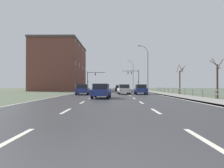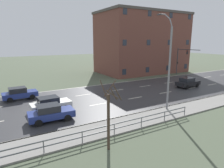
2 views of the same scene
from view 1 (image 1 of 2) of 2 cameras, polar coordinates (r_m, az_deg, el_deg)
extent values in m
cube|color=#4C5642|center=(50.95, 0.25, -2.13)|extent=(160.00, 160.00, 0.12)
cube|color=#303033|center=(62.94, 0.28, -1.76)|extent=(14.00, 120.00, 0.02)
cube|color=beige|center=(5.67, -26.25, -13.84)|extent=(0.16, 2.20, 0.01)
cube|color=beige|center=(10.70, -13.05, -7.56)|extent=(0.16, 2.20, 0.01)
cube|color=beige|center=(15.98, -8.52, -5.25)|extent=(0.16, 2.20, 0.01)
cube|color=beige|center=(21.31, -6.26, -4.08)|extent=(0.16, 2.20, 0.01)
cube|color=beige|center=(26.68, -4.91, -3.37)|extent=(0.16, 2.20, 0.01)
cube|color=beige|center=(32.05, -4.02, -2.90)|extent=(0.16, 2.20, 0.01)
cube|color=beige|center=(37.43, -3.38, -2.56)|extent=(0.16, 2.20, 0.01)
cube|color=beige|center=(42.82, -2.90, -2.31)|extent=(0.16, 2.20, 0.01)
cube|color=beige|center=(48.21, -2.53, -2.12)|extent=(0.16, 2.20, 0.01)
cube|color=beige|center=(53.60, -2.24, -1.96)|extent=(0.16, 2.20, 0.01)
cube|color=beige|center=(59.00, -1.99, -1.83)|extent=(0.16, 2.20, 0.01)
cube|color=beige|center=(64.39, -1.79, -1.72)|extent=(0.16, 2.20, 0.01)
cube|color=beige|center=(69.79, -1.62, -1.63)|extent=(0.16, 2.20, 0.01)
cube|color=beige|center=(75.18, -1.48, -1.56)|extent=(0.16, 2.20, 0.01)
cube|color=beige|center=(80.58, -1.35, -1.49)|extent=(0.16, 2.20, 0.01)
cube|color=beige|center=(85.98, -1.24, -1.43)|extent=(0.16, 2.20, 0.01)
cube|color=beige|center=(91.37, -1.14, -1.38)|extent=(0.16, 2.20, 0.01)
cube|color=beige|center=(96.77, -1.06, -1.34)|extent=(0.16, 2.20, 0.01)
cube|color=beige|center=(102.17, -0.98, -1.29)|extent=(0.16, 2.20, 0.01)
cube|color=beige|center=(107.57, -0.91, -1.26)|extent=(0.16, 2.20, 0.01)
cube|color=beige|center=(112.96, -0.85, -1.22)|extent=(0.16, 2.20, 0.01)
cube|color=beige|center=(118.36, -0.79, -1.19)|extent=(0.16, 2.20, 0.01)
cube|color=beige|center=(5.55, 24.49, -14.13)|extent=(0.16, 2.20, 0.01)
cube|color=beige|center=(10.64, 12.43, -7.61)|extent=(0.16, 2.20, 0.01)
cube|color=beige|center=(15.94, 8.37, -5.26)|extent=(0.16, 2.20, 0.01)
cube|color=beige|center=(21.28, 6.35, -4.08)|extent=(0.16, 2.20, 0.01)
cube|color=beige|center=(26.65, 5.14, -3.37)|extent=(0.16, 2.20, 0.01)
cube|color=beige|center=(32.03, 4.35, -2.90)|extent=(0.16, 2.20, 0.01)
cube|color=beige|center=(37.42, 3.78, -2.56)|extent=(0.16, 2.20, 0.01)
cube|color=beige|center=(42.81, 3.35, -2.31)|extent=(0.16, 2.20, 0.01)
cube|color=beige|center=(48.20, 3.02, -2.12)|extent=(0.16, 2.20, 0.01)
cube|color=beige|center=(53.59, 2.76, -1.96)|extent=(0.16, 2.20, 0.01)
cube|color=beige|center=(58.99, 2.54, -1.83)|extent=(0.16, 2.20, 0.01)
cube|color=beige|center=(64.38, 2.36, -1.72)|extent=(0.16, 2.20, 0.01)
cube|color=beige|center=(69.78, 2.21, -1.63)|extent=(0.16, 2.20, 0.01)
cube|color=beige|center=(75.17, 2.08, -1.56)|extent=(0.16, 2.20, 0.01)
cube|color=beige|center=(80.57, 1.97, -1.49)|extent=(0.16, 2.20, 0.01)
cube|color=beige|center=(85.97, 1.87, -1.43)|extent=(0.16, 2.20, 0.01)
cube|color=beige|center=(91.37, 1.78, -1.38)|extent=(0.16, 2.20, 0.01)
cube|color=beige|center=(96.76, 1.71, -1.34)|extent=(0.16, 2.20, 0.01)
cube|color=beige|center=(102.16, 1.64, -1.29)|extent=(0.16, 2.20, 0.01)
cube|color=beige|center=(107.56, 1.58, -1.26)|extent=(0.16, 2.20, 0.01)
cube|color=beige|center=(112.96, 1.52, -1.22)|extent=(0.16, 2.20, 0.01)
cube|color=beige|center=(118.36, 1.47, -1.19)|extent=(0.16, 2.20, 0.01)
cube|color=beige|center=(63.30, 6.50, -1.74)|extent=(0.16, 120.00, 0.01)
cube|color=beige|center=(63.33, -5.93, -1.74)|extent=(0.16, 120.00, 0.01)
cube|color=gray|center=(63.50, 7.98, -1.70)|extent=(3.00, 120.00, 0.12)
cube|color=slate|center=(63.33, 6.70, -1.71)|extent=(0.16, 120.00, 0.12)
cube|color=#515459|center=(27.52, 21.09, -1.32)|extent=(0.06, 34.93, 0.08)
cube|color=#515459|center=(27.52, 21.09, -2.15)|extent=(0.06, 34.93, 0.08)
cylinder|color=#515459|center=(21.38, 27.47, -2.72)|extent=(0.07, 0.07, 1.00)
cylinder|color=#515459|center=(23.80, 24.52, -2.51)|extent=(0.07, 0.07, 1.00)
cylinder|color=#515459|center=(26.27, 22.12, -2.33)|extent=(0.07, 0.07, 1.00)
cylinder|color=#515459|center=(28.79, 20.14, -2.18)|extent=(0.07, 0.07, 1.00)
cylinder|color=#515459|center=(31.33, 18.48, -2.05)|extent=(0.07, 0.07, 1.00)
cylinder|color=#515459|center=(33.89, 17.07, -1.94)|extent=(0.07, 0.07, 1.00)
cylinder|color=#515459|center=(36.47, 15.86, -1.84)|extent=(0.07, 0.07, 1.00)
cylinder|color=#515459|center=(39.07, 14.81, -1.76)|extent=(0.07, 0.07, 1.00)
cylinder|color=#515459|center=(41.68, 13.89, -1.69)|extent=(0.07, 0.07, 1.00)
cylinder|color=#515459|center=(44.29, 13.08, -1.62)|extent=(0.07, 0.07, 1.00)
cylinder|color=slate|center=(43.82, 10.23, 3.40)|extent=(0.20, 0.20, 8.70)
cylinder|color=slate|center=(44.36, 9.99, 9.51)|extent=(0.45, 0.11, 0.81)
cylinder|color=slate|center=(44.40, 9.32, 10.31)|extent=(0.75, 0.11, 0.57)
cylinder|color=slate|center=(44.35, 8.33, 10.74)|extent=(0.85, 0.11, 0.25)
cube|color=#333335|center=(44.30, 7.79, 10.78)|extent=(0.56, 0.24, 0.12)
cylinder|color=slate|center=(75.72, 6.07, 2.03)|extent=(0.20, 0.20, 9.49)
cylinder|color=slate|center=(76.11, 5.93, 5.89)|extent=(0.46, 0.11, 0.82)
cylinder|color=slate|center=(76.13, 5.53, 6.37)|extent=(0.76, 0.11, 0.58)
cylinder|color=slate|center=(76.10, 4.95, 6.61)|extent=(0.86, 0.11, 0.26)
cube|color=#333335|center=(76.08, 4.63, 6.63)|extent=(0.56, 0.24, 0.12)
cylinder|color=#38383A|center=(61.43, 7.67, 1.09)|extent=(0.18, 0.18, 6.18)
cylinder|color=#38383A|center=(61.31, 5.34, 3.74)|extent=(5.01, 0.12, 0.12)
cube|color=black|center=(61.29, 5.57, 3.23)|extent=(0.20, 0.28, 0.80)
sphere|color=red|center=(61.16, 5.58, 3.48)|extent=(0.14, 0.14, 0.14)
sphere|color=#2D2D2D|center=(61.14, 5.58, 3.24)|extent=(0.14, 0.14, 0.14)
sphere|color=#2D2D2D|center=(61.13, 5.58, 3.00)|extent=(0.14, 0.14, 0.14)
cube|color=black|center=(61.21, 4.64, 3.23)|extent=(0.20, 0.28, 0.80)
sphere|color=red|center=(61.08, 4.65, 3.49)|extent=(0.14, 0.14, 0.14)
sphere|color=#2D2D2D|center=(61.06, 4.65, 3.24)|extent=(0.14, 0.14, 0.14)
sphere|color=#2D2D2D|center=(61.04, 4.65, 3.00)|extent=(0.14, 0.14, 0.14)
cube|color=black|center=(61.34, 7.47, 0.63)|extent=(0.18, 0.12, 0.32)
cylinder|color=#38383A|center=(61.98, -7.04, 0.88)|extent=(0.18, 0.18, 5.77)
cylinder|color=#38383A|center=(61.81, -4.52, 3.33)|extent=(5.47, 0.12, 0.12)
cube|color=black|center=(61.80, -4.78, 2.82)|extent=(0.20, 0.28, 0.80)
sphere|color=red|center=(61.67, -4.79, 3.07)|extent=(0.14, 0.14, 0.14)
sphere|color=#2D2D2D|center=(61.65, -4.79, 2.83)|extent=(0.14, 0.14, 0.14)
sphere|color=#2D2D2D|center=(61.64, -4.79, 2.59)|extent=(0.14, 0.14, 0.14)
cube|color=black|center=(61.90, -6.85, 0.62)|extent=(0.18, 0.12, 0.32)
cube|color=navy|center=(31.83, 8.22, -1.78)|extent=(1.89, 4.15, 0.64)
cube|color=black|center=(31.57, 8.27, -0.67)|extent=(1.62, 2.05, 0.60)
cube|color=slate|center=(32.51, 8.09, -0.70)|extent=(1.41, 0.13, 0.51)
cylinder|color=black|center=(33.19, 9.39, -2.28)|extent=(0.24, 0.67, 0.66)
cylinder|color=black|center=(33.03, 6.60, -2.29)|extent=(0.24, 0.67, 0.66)
cylinder|color=black|center=(30.67, 9.98, -2.42)|extent=(0.24, 0.67, 0.66)
cylinder|color=black|center=(30.49, 6.96, -2.44)|extent=(0.24, 0.67, 0.66)
cube|color=red|center=(29.74, 7.36, -1.87)|extent=(0.16, 0.05, 0.14)
cube|color=red|center=(29.89, 9.89, -1.86)|extent=(0.16, 0.05, 0.14)
cube|color=black|center=(53.72, 1.92, -1.29)|extent=(1.98, 4.19, 0.64)
cube|color=black|center=(53.47, 1.95, -0.63)|extent=(1.67, 2.08, 0.60)
cube|color=slate|center=(54.41, 1.86, -0.65)|extent=(1.41, 0.16, 0.51)
cylinder|color=black|center=(55.06, 2.66, -1.60)|extent=(0.26, 0.67, 0.66)
cylinder|color=black|center=(54.93, 0.97, -1.61)|extent=(0.26, 0.67, 0.66)
cylinder|color=black|center=(52.53, 2.92, -1.65)|extent=(0.26, 0.67, 0.66)
cylinder|color=black|center=(52.40, 1.16, -1.66)|extent=(0.26, 0.67, 0.66)
cube|color=red|center=(51.65, 1.38, -1.32)|extent=(0.16, 0.05, 0.14)
cube|color=red|center=(51.76, 2.84, -1.31)|extent=(0.16, 0.05, 0.14)
cube|color=navy|center=(21.38, -3.07, -2.38)|extent=(1.99, 4.19, 0.64)
cube|color=black|center=(21.13, -3.15, -0.72)|extent=(1.67, 2.09, 0.60)
cube|color=slate|center=(22.07, -2.85, -0.77)|extent=(1.41, 0.16, 0.51)
cylinder|color=black|center=(22.58, -0.65, -3.10)|extent=(0.26, 0.67, 0.66)
cylinder|color=black|center=(22.76, -4.72, -3.08)|extent=(0.26, 0.67, 0.66)
cylinder|color=black|center=(20.05, -1.20, -3.42)|extent=(0.26, 0.67, 0.66)
cylinder|color=black|center=(20.25, -5.77, -3.39)|extent=(0.26, 0.67, 0.66)
cube|color=red|center=(19.47, -5.71, -2.56)|extent=(0.16, 0.05, 0.14)
cube|color=red|center=(19.30, -1.83, -2.58)|extent=(0.16, 0.05, 0.14)
cube|color=silver|center=(32.14, 3.37, -1.77)|extent=(1.98, 4.19, 0.64)
cube|color=black|center=(31.88, 3.41, -0.67)|extent=(1.67, 2.08, 0.60)
cube|color=slate|center=(32.83, 3.24, -0.70)|extent=(1.41, 0.16, 0.51)
cylinder|color=black|center=(33.50, 4.52, -2.27)|extent=(0.26, 0.67, 0.66)
cylinder|color=black|center=(33.34, 1.75, -2.28)|extent=(0.26, 0.67, 0.66)
cylinder|color=black|center=(30.98, 5.11, -2.41)|extent=(0.26, 0.67, 0.66)
cylinder|color=black|center=(30.80, 2.12, -2.42)|extent=(0.26, 0.67, 0.66)
cube|color=red|center=(30.05, 2.52, -1.86)|extent=(0.16, 0.05, 0.14)
cube|color=red|center=(30.20, 5.02, -1.85)|extent=(0.16, 0.05, 0.14)
cube|color=navy|center=(30.01, -8.37, -1.86)|extent=(1.97, 4.19, 0.64)
cube|color=black|center=(29.75, -8.41, -0.67)|extent=(1.66, 2.08, 0.60)
cube|color=slate|center=(30.69, -8.23, -0.71)|extent=(1.41, 0.15, 0.51)
cylinder|color=black|center=(31.21, -6.65, -2.39)|extent=(0.25, 0.67, 0.66)
cylinder|color=black|center=(31.37, -9.60, -2.38)|extent=(0.25, 0.67, 0.66)
cylinder|color=black|center=(28.68, -7.01, -2.56)|extent=(0.25, 0.67, 0.66)
cylinder|color=black|center=(28.85, -10.22, -2.54)|extent=(0.25, 0.67, 0.66)
cube|color=red|center=(28.07, -10.13, -1.94)|extent=(0.16, 0.05, 0.14)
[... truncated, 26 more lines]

